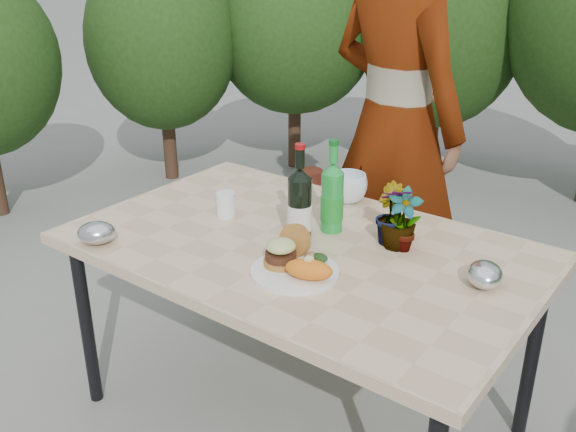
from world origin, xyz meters
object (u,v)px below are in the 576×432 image
Objects in this scene: dinner_plate at (295,272)px; person at (394,124)px; patio_table at (302,258)px; wine_bottle at (300,207)px.

person reaches higher than dinner_plate.
person is (-0.22, 1.02, 0.22)m from dinner_plate.
dinner_plate is (0.11, -0.19, 0.06)m from patio_table.
patio_table is 0.23m from dinner_plate.
patio_table is 0.19m from wine_bottle.
dinner_plate is 1.07m from person.
person is (-0.10, 0.83, 0.28)m from patio_table.
wine_bottle reaches higher than dinner_plate.
wine_bottle is 0.18× the size of person.
patio_table is at bearing 120.07° from dinner_plate.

